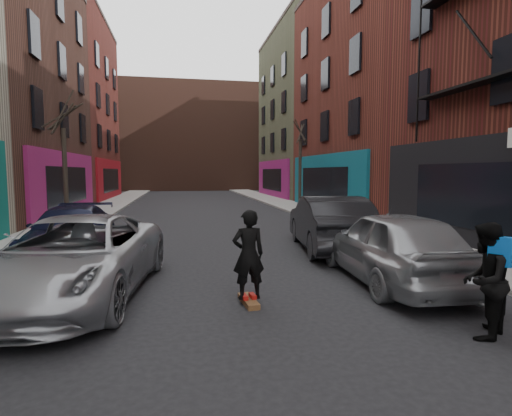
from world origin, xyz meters
name	(u,v)px	position (x,y,z in m)	size (l,w,h in m)	color
sidewalk_left	(112,204)	(-6.25, 30.00, 0.07)	(2.50, 84.00, 0.13)	gray
sidewalk_right	(278,202)	(6.25, 30.00, 0.07)	(2.50, 84.00, 0.13)	gray
buildings_right	(504,51)	(13.50, 16.00, 8.00)	(12.00, 56.00, 16.00)	#46271E
building_far	(189,139)	(0.00, 56.00, 7.00)	(40.00, 10.00, 14.00)	#47281E
tree_left_far	(64,150)	(-6.20, 18.00, 3.38)	(2.00, 2.00, 6.50)	black
tree_right_far	(300,154)	(6.20, 24.00, 3.53)	(2.00, 2.00, 6.80)	black
parked_left_far	(75,257)	(-3.37, 7.62, 0.78)	(2.60, 5.63, 1.57)	#999BA1
parked_left_end	(71,232)	(-4.45, 11.63, 0.72)	(2.01, 4.93, 1.43)	black
parked_right_far	(392,246)	(3.20, 7.40, 0.82)	(1.93, 4.80, 1.63)	#93969B
parked_right_end	(329,223)	(3.20, 11.17, 0.85)	(1.80, 5.15, 1.70)	black
skateboard	(248,301)	(-0.14, 6.58, 0.05)	(0.22, 0.80, 0.10)	brown
skateboarder	(248,254)	(-0.14, 6.58, 0.93)	(0.60, 0.40, 1.65)	black
pedestrian	(485,280)	(3.00, 4.46, 0.86)	(1.05, 1.01, 1.71)	black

